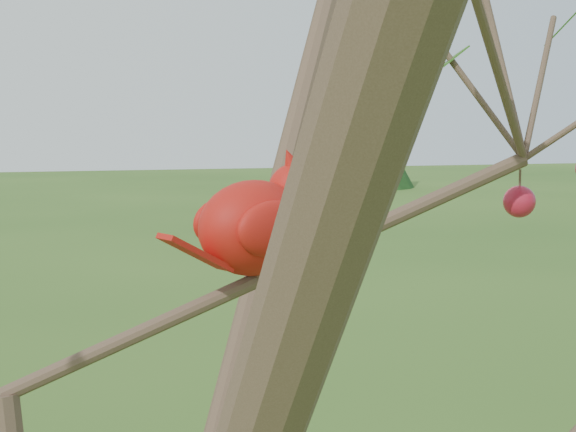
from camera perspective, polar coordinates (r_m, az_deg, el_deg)
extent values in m
sphere|color=#AC172D|center=(1.13, 14.73, 0.91)|extent=(0.04, 0.04, 0.04)
ellipsoid|color=red|center=(0.99, -2.23, -0.77)|extent=(0.16, 0.15, 0.11)
sphere|color=red|center=(1.02, 0.44, 1.68)|extent=(0.08, 0.08, 0.06)
cone|color=red|center=(1.02, 0.22, 3.42)|extent=(0.05, 0.05, 0.05)
cone|color=#D85914|center=(1.04, 1.76, 1.60)|extent=(0.03, 0.03, 0.02)
ellipsoid|color=black|center=(1.04, 1.32, 1.51)|extent=(0.03, 0.04, 0.03)
cube|color=red|center=(0.95, -5.97, -2.38)|extent=(0.09, 0.06, 0.05)
ellipsoid|color=red|center=(1.02, -3.88, -0.40)|extent=(0.10, 0.06, 0.06)
ellipsoid|color=red|center=(0.95, -0.96, -0.84)|extent=(0.10, 0.06, 0.06)
cylinder|color=#493627|center=(30.13, 5.11, 4.51)|extent=(0.42, 0.42, 2.78)
cone|color=#173612|center=(30.12, 5.12, 4.73)|extent=(3.25, 3.25, 3.01)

